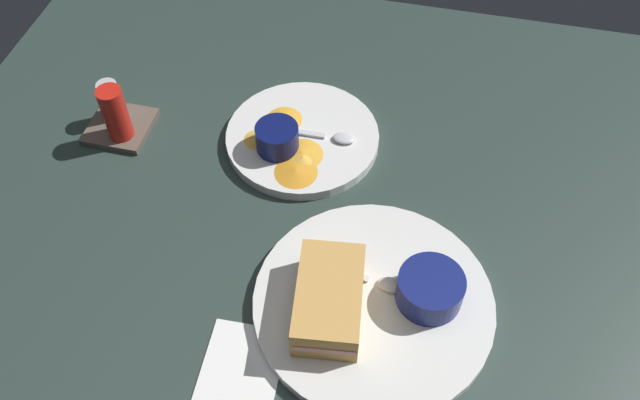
# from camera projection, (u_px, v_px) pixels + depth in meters

# --- Properties ---
(ground_plane) EXTENTS (1.10, 1.10, 0.03)m
(ground_plane) POSITION_uv_depth(u_px,v_px,m) (290.00, 250.00, 0.88)
(ground_plane) COLOR #283833
(plate_sandwich_main) EXTENTS (0.29, 0.29, 0.02)m
(plate_sandwich_main) POSITION_uv_depth(u_px,v_px,m) (373.00, 304.00, 0.81)
(plate_sandwich_main) COLOR silver
(plate_sandwich_main) RESTS_ON ground_plane
(sandwich_half_near) EXTENTS (0.14, 0.09, 0.05)m
(sandwich_half_near) POSITION_uv_depth(u_px,v_px,m) (329.00, 299.00, 0.77)
(sandwich_half_near) COLOR tan
(sandwich_half_near) RESTS_ON plate_sandwich_main
(ramekin_dark_sauce) EXTENTS (0.08, 0.08, 0.04)m
(ramekin_dark_sauce) POSITION_uv_depth(u_px,v_px,m) (430.00, 288.00, 0.79)
(ramekin_dark_sauce) COLOR navy
(ramekin_dark_sauce) RESTS_ON plate_sandwich_main
(spoon_by_dark_ramekin) EXTENTS (0.02, 0.10, 0.01)m
(spoon_by_dark_ramekin) POSITION_uv_depth(u_px,v_px,m) (380.00, 282.00, 0.81)
(spoon_by_dark_ramekin) COLOR silver
(spoon_by_dark_ramekin) RESTS_ON plate_sandwich_main
(plate_chips_companion) EXTENTS (0.22, 0.22, 0.02)m
(plate_chips_companion) POSITION_uv_depth(u_px,v_px,m) (303.00, 138.00, 0.98)
(plate_chips_companion) COLOR silver
(plate_chips_companion) RESTS_ON ground_plane
(ramekin_light_gravy) EXTENTS (0.06, 0.06, 0.04)m
(ramekin_light_gravy) POSITION_uv_depth(u_px,v_px,m) (277.00, 137.00, 0.94)
(ramekin_light_gravy) COLOR #0C144C
(ramekin_light_gravy) RESTS_ON plate_chips_companion
(spoon_by_gravy_ramekin) EXTENTS (0.02, 0.10, 0.01)m
(spoon_by_gravy_ramekin) POSITION_uv_depth(u_px,v_px,m) (335.00, 137.00, 0.96)
(spoon_by_gravy_ramekin) COLOR silver
(spoon_by_gravy_ramekin) RESTS_ON plate_chips_companion
(plantain_chip_scatter) EXTENTS (0.17, 0.13, 0.01)m
(plantain_chip_scatter) POSITION_uv_depth(u_px,v_px,m) (291.00, 149.00, 0.95)
(plantain_chip_scatter) COLOR gold
(plantain_chip_scatter) RESTS_ON plate_chips_companion
(condiment_caddy) EXTENTS (0.09, 0.09, 0.10)m
(condiment_caddy) POSITION_uv_depth(u_px,v_px,m) (116.00, 115.00, 0.97)
(condiment_caddy) COLOR brown
(condiment_caddy) RESTS_ON ground_plane
(paper_napkin_folded) EXTENTS (0.11, 0.09, 0.00)m
(paper_napkin_folded) POSITION_uv_depth(u_px,v_px,m) (241.00, 367.00, 0.76)
(paper_napkin_folded) COLOR white
(paper_napkin_folded) RESTS_ON ground_plane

